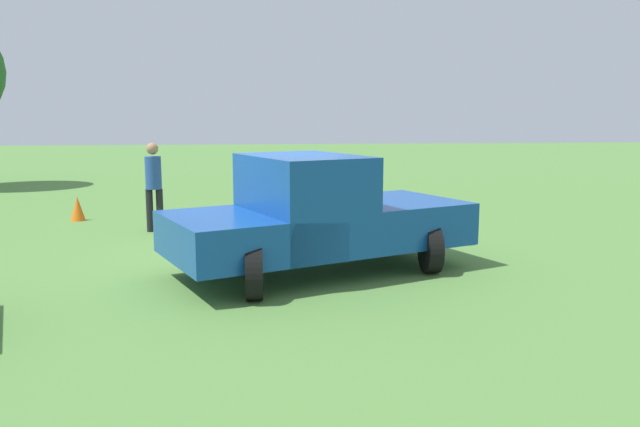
# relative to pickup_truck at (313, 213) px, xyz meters

# --- Properties ---
(ground_plane) EXTENTS (80.00, 80.00, 0.00)m
(ground_plane) POSITION_rel_pickup_truck_xyz_m (0.83, 0.66, -0.91)
(ground_plane) COLOR #54843D
(pickup_truck) EXTENTS (3.57, 4.92, 1.78)m
(pickup_truck) POSITION_rel_pickup_truck_xyz_m (0.00, 0.00, 0.00)
(pickup_truck) COLOR black
(pickup_truck) RESTS_ON ground_plane
(person_bystander) EXTENTS (0.35, 0.35, 1.80)m
(person_bystander) POSITION_rel_pickup_truck_xyz_m (3.72, 2.87, 0.12)
(person_bystander) COLOR black
(person_bystander) RESTS_ON ground_plane
(traffic_cone) EXTENTS (0.32, 0.32, 0.55)m
(traffic_cone) POSITION_rel_pickup_truck_xyz_m (5.26, 4.80, -0.63)
(traffic_cone) COLOR orange
(traffic_cone) RESTS_ON ground_plane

